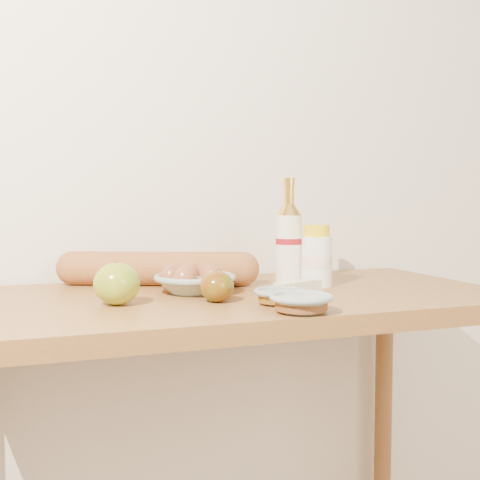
{
  "coord_description": "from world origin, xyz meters",
  "views": [
    {
      "loc": [
        -0.43,
        -0.06,
        1.11
      ],
      "look_at": [
        0.0,
        1.15,
        1.02
      ],
      "focal_mm": 45.0,
      "sensor_mm": 36.0,
      "label": 1
    }
  ],
  "objects_px": {
    "table": "(235,349)",
    "egg_bowl": "(194,281)",
    "baguette": "(157,269)",
    "bourbon_bottle": "(289,242)",
    "cream_bottle": "(317,258)"
  },
  "relations": [
    {
      "from": "table",
      "to": "egg_bowl",
      "type": "bearing_deg",
      "value": 155.47
    },
    {
      "from": "baguette",
      "to": "table",
      "type": "bearing_deg",
      "value": -30.05
    },
    {
      "from": "egg_bowl",
      "to": "bourbon_bottle",
      "type": "bearing_deg",
      "value": 8.27
    },
    {
      "from": "bourbon_bottle",
      "to": "table",
      "type": "bearing_deg",
      "value": -162.78
    },
    {
      "from": "table",
      "to": "egg_bowl",
      "type": "distance_m",
      "value": 0.18
    },
    {
      "from": "table",
      "to": "bourbon_bottle",
      "type": "bearing_deg",
      "value": 24.52
    },
    {
      "from": "table",
      "to": "baguette",
      "type": "height_order",
      "value": "baguette"
    },
    {
      "from": "egg_bowl",
      "to": "baguette",
      "type": "bearing_deg",
      "value": 110.86
    },
    {
      "from": "table",
      "to": "bourbon_bottle",
      "type": "distance_m",
      "value": 0.29
    },
    {
      "from": "cream_bottle",
      "to": "baguette",
      "type": "xyz_separation_m",
      "value": [
        -0.36,
        0.14,
        -0.03
      ]
    },
    {
      "from": "egg_bowl",
      "to": "baguette",
      "type": "xyz_separation_m",
      "value": [
        -0.05,
        0.14,
        0.01
      ]
    },
    {
      "from": "bourbon_bottle",
      "to": "egg_bowl",
      "type": "xyz_separation_m",
      "value": [
        -0.24,
        -0.04,
        -0.08
      ]
    },
    {
      "from": "bourbon_bottle",
      "to": "egg_bowl",
      "type": "bearing_deg",
      "value": -179.02
    },
    {
      "from": "table",
      "to": "baguette",
      "type": "relative_size",
      "value": 2.48
    },
    {
      "from": "table",
      "to": "egg_bowl",
      "type": "relative_size",
      "value": 5.63
    }
  ]
}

